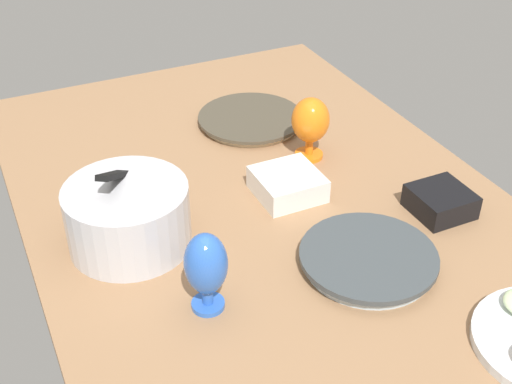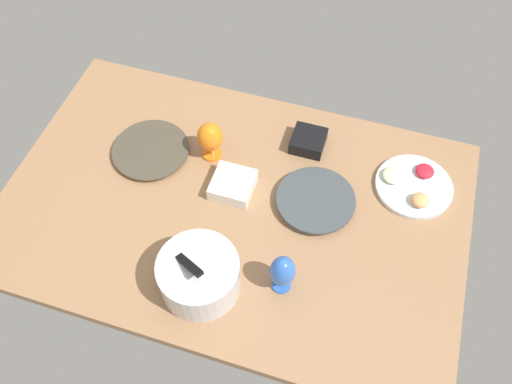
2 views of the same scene
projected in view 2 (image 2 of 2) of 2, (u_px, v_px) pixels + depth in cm
name	position (u px, v px, depth cm)	size (l,w,h in cm)	color
ground_plane	(233.00, 207.00, 187.37)	(160.00, 104.00, 4.00)	#99704C
dinner_plate_left	(316.00, 201.00, 184.50)	(27.47, 27.47, 3.15)	silver
dinner_plate_right	(151.00, 151.00, 197.42)	(28.34, 28.34, 2.35)	beige
mixing_bowl	(200.00, 275.00, 162.75)	(25.43, 25.23, 19.77)	silver
fruit_platter	(413.00, 185.00, 188.41)	(27.20, 27.20, 5.41)	silver
hurricane_glass_orange	(210.00, 138.00, 189.84)	(9.31, 9.31, 16.01)	orange
hurricane_glass_blue	(283.00, 272.00, 160.70)	(7.92, 7.92, 16.53)	blue
square_bowl_white	(233.00, 184.00, 186.66)	(14.19, 14.19, 5.51)	white
square_bowl_black	(308.00, 140.00, 197.83)	(12.14, 12.14, 5.41)	black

